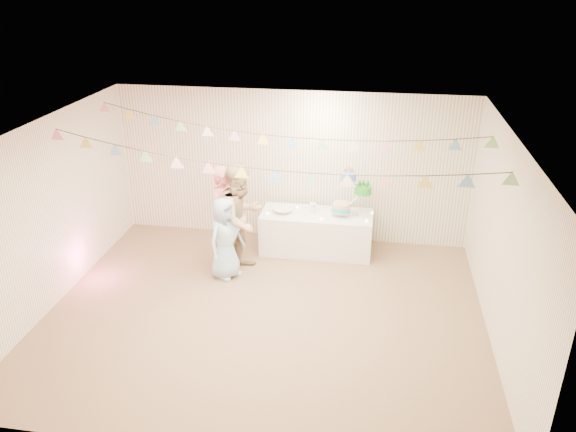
# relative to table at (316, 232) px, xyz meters

# --- Properties ---
(floor) EXTENTS (6.00, 6.00, 0.00)m
(floor) POSITION_rel_table_xyz_m (-0.49, -1.98, -0.34)
(floor) COLOR brown
(floor) RESTS_ON ground
(ceiling) EXTENTS (6.00, 6.00, 0.00)m
(ceiling) POSITION_rel_table_xyz_m (-0.49, -1.98, 2.26)
(ceiling) COLOR silver
(ceiling) RESTS_ON ground
(back_wall) EXTENTS (6.00, 6.00, 0.00)m
(back_wall) POSITION_rel_table_xyz_m (-0.49, 0.52, 0.96)
(back_wall) COLOR white
(back_wall) RESTS_ON ground
(front_wall) EXTENTS (6.00, 6.00, 0.00)m
(front_wall) POSITION_rel_table_xyz_m (-0.49, -4.48, 0.96)
(front_wall) COLOR white
(front_wall) RESTS_ON ground
(left_wall) EXTENTS (5.00, 5.00, 0.00)m
(left_wall) POSITION_rel_table_xyz_m (-3.49, -1.98, 0.96)
(left_wall) COLOR white
(left_wall) RESTS_ON ground
(right_wall) EXTENTS (5.00, 5.00, 0.00)m
(right_wall) POSITION_rel_table_xyz_m (2.51, -1.98, 0.96)
(right_wall) COLOR white
(right_wall) RESTS_ON ground
(table) EXTENTS (1.83, 0.73, 0.69)m
(table) POSITION_rel_table_xyz_m (0.00, 0.00, 0.00)
(table) COLOR white
(table) RESTS_ON floor
(cake_stand) EXTENTS (0.69, 0.40, 0.77)m
(cake_stand) POSITION_rel_table_xyz_m (0.55, 0.05, 0.79)
(cake_stand) COLOR silver
(cake_stand) RESTS_ON table
(cake_bottom) EXTENTS (0.31, 0.31, 0.15)m
(cake_bottom) POSITION_rel_table_xyz_m (0.40, -0.01, 0.49)
(cake_bottom) COLOR #29BCC3
(cake_bottom) RESTS_ON cake_stand
(cake_middle) EXTENTS (0.27, 0.27, 0.22)m
(cake_middle) POSITION_rel_table_xyz_m (0.73, 0.14, 0.76)
(cake_middle) COLOR #209620
(cake_middle) RESTS_ON cake_stand
(cake_top_tier) EXTENTS (0.25, 0.25, 0.19)m
(cake_top_tier) POSITION_rel_table_xyz_m (0.49, 0.02, 1.03)
(cake_top_tier) COLOR #4385D2
(cake_top_tier) RESTS_ON cake_stand
(platter) EXTENTS (0.31, 0.31, 0.02)m
(platter) POSITION_rel_table_xyz_m (-0.56, -0.05, 0.42)
(platter) COLOR white
(platter) RESTS_ON table
(posy) EXTENTS (0.15, 0.15, 0.17)m
(posy) POSITION_rel_table_xyz_m (-0.08, 0.05, 0.49)
(posy) COLOR white
(posy) RESTS_ON table
(person_adult_a) EXTENTS (0.62, 0.72, 1.66)m
(person_adult_a) POSITION_rel_table_xyz_m (-1.36, -0.66, 0.49)
(person_adult_a) COLOR #C9696E
(person_adult_a) RESTS_ON floor
(person_adult_b) EXTENTS (1.01, 1.08, 1.78)m
(person_adult_b) POSITION_rel_table_xyz_m (-1.07, -0.82, 0.55)
(person_adult_b) COLOR tan
(person_adult_b) RESTS_ON floor
(person_child) EXTENTS (0.68, 0.76, 1.31)m
(person_child) POSITION_rel_table_xyz_m (-1.27, -1.04, 0.31)
(person_child) COLOR #9FC7E2
(person_child) RESTS_ON floor
(bunting_back) EXTENTS (5.60, 1.10, 0.40)m
(bunting_back) POSITION_rel_table_xyz_m (-0.49, -0.88, 2.01)
(bunting_back) COLOR pink
(bunting_back) RESTS_ON ceiling
(bunting_front) EXTENTS (5.60, 0.90, 0.36)m
(bunting_front) POSITION_rel_table_xyz_m (-0.49, -2.18, 1.98)
(bunting_front) COLOR #72A5E5
(bunting_front) RESTS_ON ceiling
(tealight_0) EXTENTS (0.04, 0.04, 0.03)m
(tealight_0) POSITION_rel_table_xyz_m (-0.80, -0.15, 0.36)
(tealight_0) COLOR #FFD88C
(tealight_0) RESTS_ON table
(tealight_1) EXTENTS (0.04, 0.04, 0.03)m
(tealight_1) POSITION_rel_table_xyz_m (-0.35, 0.18, 0.36)
(tealight_1) COLOR #FFD88C
(tealight_1) RESTS_ON table
(tealight_2) EXTENTS (0.04, 0.04, 0.03)m
(tealight_2) POSITION_rel_table_xyz_m (0.10, -0.22, 0.36)
(tealight_2) COLOR #FFD88C
(tealight_2) RESTS_ON table
(tealight_3) EXTENTS (0.04, 0.04, 0.03)m
(tealight_3) POSITION_rel_table_xyz_m (0.35, 0.22, 0.36)
(tealight_3) COLOR #FFD88C
(tealight_3) RESTS_ON table
(tealight_4) EXTENTS (0.04, 0.04, 0.03)m
(tealight_4) POSITION_rel_table_xyz_m (0.82, -0.18, 0.36)
(tealight_4) COLOR #FFD88C
(tealight_4) RESTS_ON table
(tealight_5) EXTENTS (0.04, 0.04, 0.03)m
(tealight_5) POSITION_rel_table_xyz_m (0.90, 0.15, 0.36)
(tealight_5) COLOR #FFD88C
(tealight_5) RESTS_ON table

